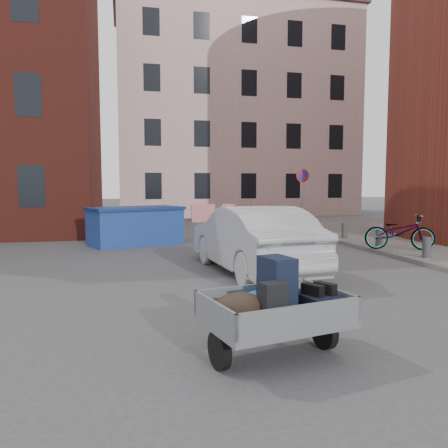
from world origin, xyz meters
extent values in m
plane|color=#38383A|center=(0.00, 0.00, 0.00)|extent=(120.00, 120.00, 0.00)
cube|color=#BA928F|center=(6.00, 22.00, 7.00)|extent=(16.00, 8.00, 14.00)
cylinder|color=gray|center=(6.00, 9.50, 1.42)|extent=(0.07, 0.07, 2.60)
cylinder|color=red|center=(6.00, 9.48, 2.47)|extent=(0.60, 0.03, 0.60)
cylinder|color=navy|center=(6.00, 9.46, 2.47)|extent=(0.44, 0.03, 0.44)
cylinder|color=#3A3A3D|center=(6.00, 1.20, 0.40)|extent=(0.22, 0.22, 0.55)
cylinder|color=#3A3A3D|center=(6.00, 3.40, 0.40)|extent=(0.22, 0.22, 0.55)
cylinder|color=#3A3A3D|center=(6.00, 5.60, 0.40)|extent=(0.22, 0.22, 0.55)
cylinder|color=#3A3A3D|center=(6.00, 7.80, 0.40)|extent=(0.22, 0.22, 0.55)
cube|color=red|center=(2.50, 15.00, 0.50)|extent=(1.30, 0.18, 1.00)
cube|color=red|center=(4.20, 15.00, 0.50)|extent=(1.30, 0.18, 1.00)
cube|color=red|center=(5.90, 15.00, 0.50)|extent=(1.30, 0.18, 1.00)
cylinder|color=black|center=(-0.84, -4.18, 0.22)|extent=(0.19, 0.45, 0.44)
cylinder|color=black|center=(0.57, -3.88, 0.22)|extent=(0.19, 0.45, 0.44)
cube|color=slate|center=(-0.14, -4.03, 0.46)|extent=(1.80, 1.41, 0.08)
cube|color=slate|center=(-0.90, -4.20, 0.64)|extent=(0.27, 1.08, 0.28)
cube|color=slate|center=(0.63, -3.87, 0.64)|extent=(0.27, 1.08, 0.28)
cube|color=slate|center=(-0.25, -3.51, 0.64)|extent=(1.57, 0.38, 0.28)
cube|color=slate|center=(-0.02, -4.55, 0.64)|extent=(1.57, 0.38, 0.28)
cube|color=slate|center=(-0.33, -3.15, 0.40)|extent=(0.23, 0.70, 0.06)
cube|color=black|center=(-0.10, -3.97, 0.85)|extent=(0.39, 0.50, 0.70)
cube|color=black|center=(0.37, -4.02, 0.62)|extent=(0.52, 0.67, 0.25)
ellipsoid|color=#2C221A|center=(-0.61, -4.19, 0.68)|extent=(0.66, 0.48, 0.36)
cube|color=black|center=(-0.26, -4.31, 0.74)|extent=(0.31, 0.24, 0.48)
ellipsoid|color=#1759B2|center=(-0.26, -3.70, 0.62)|extent=(0.42, 0.37, 0.24)
cube|color=black|center=(0.31, -4.09, 0.81)|extent=(0.22, 0.29, 0.13)
cube|color=black|center=(0.48, -4.05, 0.81)|extent=(0.22, 0.29, 0.13)
cube|color=navy|center=(-1.43, 6.50, 0.60)|extent=(3.33, 2.49, 1.20)
cube|color=navy|center=(-1.43, 6.50, 1.25)|extent=(3.46, 2.62, 0.10)
imported|color=#9A9CA1|center=(1.09, 1.00, 0.78)|extent=(2.10, 4.88, 1.56)
imported|color=black|center=(6.20, 2.67, 0.64)|extent=(2.11, 1.41, 1.05)
camera|label=1|loc=(-1.85, -8.75, 2.04)|focal=35.00mm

